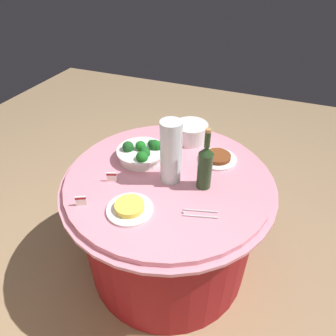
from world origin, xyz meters
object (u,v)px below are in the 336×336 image
object	(u,v)px
wine_bottle	(205,166)
label_placard_front	(112,176)
serving_tongs	(199,213)
food_plate_fried_egg	(130,208)
broccoli_bowl	(142,152)
plate_stack	(190,132)
food_plate_stir_fry	(218,158)
label_placard_mid	(81,200)
decorative_fruit_vase	(171,156)

from	to	relation	value
wine_bottle	label_placard_front	size ratio (longest dim) A/B	6.11
serving_tongs	food_plate_fried_egg	world-z (taller)	food_plate_fried_egg
broccoli_bowl	plate_stack	distance (m)	0.36
wine_bottle	food_plate_stir_fry	world-z (taller)	wine_bottle
food_plate_stir_fry	label_placard_mid	bearing A→B (deg)	49.46
food_plate_stir_fry	label_placard_front	world-z (taller)	label_placard_front
plate_stack	wine_bottle	xyz separation A→B (m)	(-0.21, 0.40, 0.07)
wine_bottle	decorative_fruit_vase	bearing A→B (deg)	1.68
serving_tongs	label_placard_mid	world-z (taller)	label_placard_mid
decorative_fruit_vase	label_placard_front	size ratio (longest dim) A/B	6.18
serving_tongs	wine_bottle	bearing A→B (deg)	-79.52
label_placard_mid	wine_bottle	bearing A→B (deg)	-145.25
broccoli_bowl	plate_stack	xyz separation A→B (m)	(-0.19, -0.30, 0.01)
food_plate_fried_egg	label_placard_front	world-z (taller)	label_placard_front
wine_bottle	serving_tongs	bearing A→B (deg)	100.48
decorative_fruit_vase	food_plate_stir_fry	distance (m)	0.35
decorative_fruit_vase	food_plate_fried_egg	xyz separation A→B (m)	(0.09, 0.29, -0.13)
broccoli_bowl	serving_tongs	xyz separation A→B (m)	(-0.43, 0.30, -0.04)
decorative_fruit_vase	label_placard_mid	xyz separation A→B (m)	(0.32, 0.34, -0.12)
serving_tongs	label_placard_front	xyz separation A→B (m)	(0.49, -0.06, 0.03)
food_plate_stir_fry	food_plate_fried_egg	bearing A→B (deg)	62.50
food_plate_fried_egg	label_placard_mid	distance (m)	0.24
wine_bottle	food_plate_stir_fry	xyz separation A→B (m)	(-0.01, -0.25, -0.12)
broccoli_bowl	wine_bottle	size ratio (longest dim) A/B	0.83
broccoli_bowl	serving_tongs	distance (m)	0.53
decorative_fruit_vase	serving_tongs	size ratio (longest dim) A/B	2.04
serving_tongs	label_placard_mid	bearing A→B (deg)	15.49
broccoli_bowl	wine_bottle	bearing A→B (deg)	165.71
broccoli_bowl	decorative_fruit_vase	bearing A→B (deg)	154.07
broccoli_bowl	serving_tongs	world-z (taller)	broccoli_bowl
broccoli_bowl	plate_stack	world-z (taller)	broccoli_bowl
food_plate_fried_egg	label_placard_front	size ratio (longest dim) A/B	4.00
label_placard_front	label_placard_mid	xyz separation A→B (m)	(0.04, 0.21, 0.00)
wine_bottle	serving_tongs	distance (m)	0.24
plate_stack	food_plate_stir_fry	xyz separation A→B (m)	(-0.22, 0.15, -0.04)
plate_stack	food_plate_stir_fry	bearing A→B (deg)	145.08
food_plate_fried_egg	label_placard_mid	size ratio (longest dim) A/B	4.00
wine_bottle	label_placard_mid	bearing A→B (deg)	34.75
food_plate_fried_egg	broccoli_bowl	bearing A→B (deg)	-72.69
decorative_fruit_vase	label_placard_mid	distance (m)	0.49
decorative_fruit_vase	label_placard_front	world-z (taller)	decorative_fruit_vase
serving_tongs	food_plate_stir_fry	distance (m)	0.45
broccoli_bowl	wine_bottle	world-z (taller)	wine_bottle
decorative_fruit_vase	food_plate_stir_fry	bearing A→B (deg)	-126.30
plate_stack	label_placard_front	size ratio (longest dim) A/B	3.82
serving_tongs	food_plate_stir_fry	xyz separation A→B (m)	(0.02, -0.45, 0.01)
plate_stack	food_plate_fried_egg	world-z (taller)	plate_stack
serving_tongs	plate_stack	bearing A→B (deg)	-68.13
plate_stack	serving_tongs	size ratio (longest dim) A/B	1.26
broccoli_bowl	serving_tongs	bearing A→B (deg)	145.26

